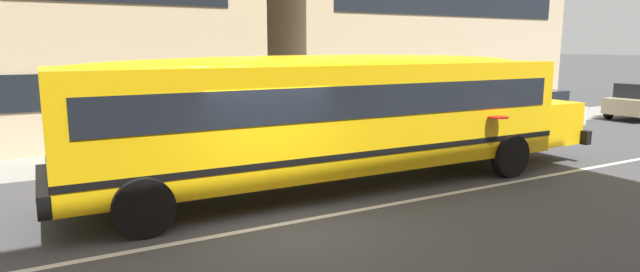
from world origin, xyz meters
name	(u,v)px	position (x,y,z in m)	size (l,w,h in m)	color
ground_plane	(283,224)	(0.00, 0.00, 0.00)	(400.00, 400.00, 0.00)	#424244
sidewalk_far	(181,153)	(0.00, 7.42, 0.01)	(120.00, 3.00, 0.01)	gray
lane_centreline	(283,224)	(0.00, 0.00, 0.00)	(110.00, 0.16, 0.01)	silver
school_bus	(341,109)	(2.37, 1.84, 1.83)	(13.81, 3.39, 3.08)	yellow
parked_car_white_far_corner	(533,111)	(12.67, 4.69, 0.84)	(3.93, 1.95, 1.64)	silver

